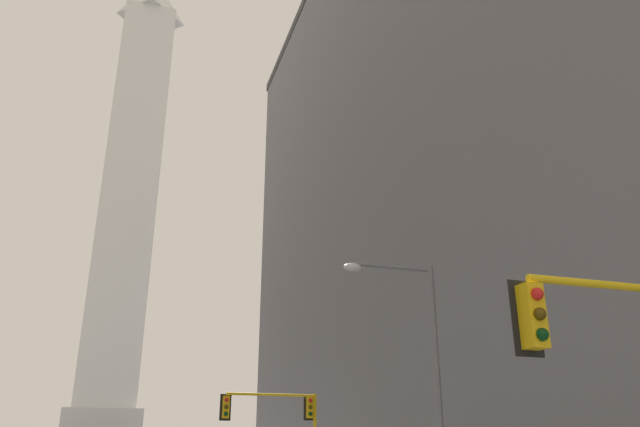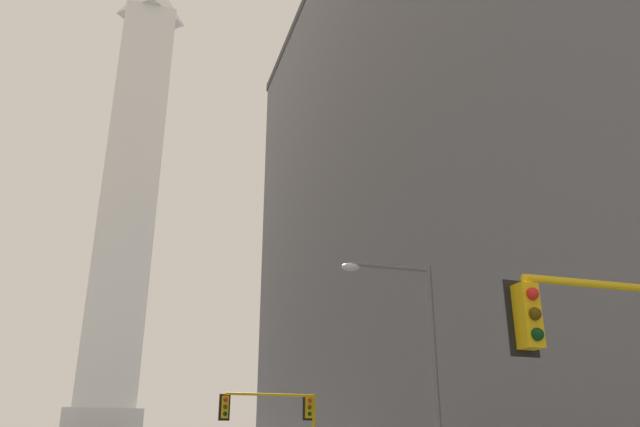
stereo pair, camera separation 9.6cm
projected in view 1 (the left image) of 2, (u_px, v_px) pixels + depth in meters
building_right at (485, 151)px, 43.21m from camera, size 19.21×58.51×42.84m
obelisk at (129, 197)px, 87.82m from camera, size 9.29×9.29×74.21m
traffic_light_mid_right at (282, 416)px, 32.70m from camera, size 5.27×0.51×4.82m
street_lamp at (421, 353)px, 20.39m from camera, size 3.28×0.36×7.90m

